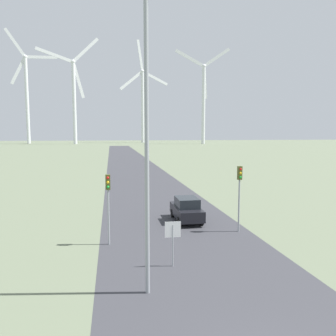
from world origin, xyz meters
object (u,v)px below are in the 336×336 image
traffic_light_post_near_left (108,194)px  wind_turbine_far_left (27,92)px  stop_sign_near (173,235)px  wind_turbine_center (143,99)px  wind_turbine_right (204,96)px  streetlamp (146,106)px  wind_turbine_left (74,94)px  traffic_light_post_near_right (240,184)px  car_approaching (187,209)px

traffic_light_post_near_left → wind_turbine_far_left: wind_turbine_far_left is taller
stop_sign_near → wind_turbine_center: wind_turbine_center is taller
wind_turbine_right → wind_turbine_center: bearing=136.4°
streetlamp → stop_sign_near: 6.76m
stop_sign_near → wind_turbine_far_left: wind_turbine_far_left is taller
stop_sign_near → wind_turbine_left: bearing=97.2°
traffic_light_post_near_left → wind_turbine_center: (22.69, 213.97, 27.47)m
streetlamp → wind_turbine_center: (21.07, 220.30, 22.88)m
stop_sign_near → wind_turbine_right: size_ratio=0.04×
stop_sign_near → wind_turbine_right: (54.38, 184.65, 27.79)m
traffic_light_post_near_right → wind_turbine_center: wind_turbine_center is taller
stop_sign_near → car_approaching: 8.53m
traffic_light_post_near_right → wind_turbine_left: wind_turbine_left is taller
stop_sign_near → wind_turbine_left: wind_turbine_left is taller
stop_sign_near → traffic_light_post_near_left: size_ratio=0.54×
wind_turbine_far_left → wind_turbine_right: 112.62m
streetlamp → traffic_light_post_near_left: 7.98m
car_approaching → traffic_light_post_near_left: bearing=-143.3°
streetlamp → wind_turbine_right: bearing=73.4°
wind_turbine_far_left → wind_turbine_right: wind_turbine_far_left is taller
traffic_light_post_near_left → traffic_light_post_near_right: (8.63, 1.12, 0.16)m
stop_sign_near → wind_turbine_left: (-24.37, 191.88, 28.76)m
streetlamp → wind_turbine_left: wind_turbine_left is taller
traffic_light_post_near_right → wind_turbine_far_left: bearing=106.6°
traffic_light_post_near_left → streetlamp: bearing=-75.6°
streetlamp → car_approaching: (4.14, 10.62, -6.77)m
traffic_light_post_near_right → traffic_light_post_near_left: bearing=-172.6°
traffic_light_post_near_right → wind_turbine_center: bearing=86.2°
car_approaching → wind_turbine_center: bearing=85.4°
wind_turbine_center → car_approaching: bearing=-94.6°
streetlamp → wind_turbine_center: size_ratio=0.18×
wind_turbine_left → wind_turbine_right: bearing=-5.2°
traffic_light_post_near_right → wind_turbine_center: (14.07, 212.85, 27.32)m
streetlamp → stop_sign_near: bearing=58.5°
streetlamp → car_approaching: size_ratio=3.11×
wind_turbine_far_left → traffic_light_post_near_left: bearing=-75.8°
traffic_light_post_near_right → car_approaching: size_ratio=1.08×
wind_turbine_far_left → wind_turbine_left: 35.78m
wind_turbine_center → stop_sign_near: bearing=-95.1°
traffic_light_post_near_right → wind_turbine_right: wind_turbine_right is taller
stop_sign_near → wind_turbine_left: 195.55m
car_approaching → wind_turbine_right: 186.18m
traffic_light_post_near_left → wind_turbine_center: size_ratio=0.06×
car_approaching → wind_turbine_left: wind_turbine_left is taller
streetlamp → wind_turbine_right: (55.92, 187.17, 21.71)m
car_approaching → wind_turbine_left: size_ratio=0.06×
traffic_light_post_near_right → car_approaching: traffic_light_post_near_right is taller
stop_sign_near → wind_turbine_far_left: (-55.40, 209.51, 31.31)m
wind_turbine_right → streetlamp: bearing=-106.6°
streetlamp → wind_turbine_far_left: wind_turbine_far_left is taller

